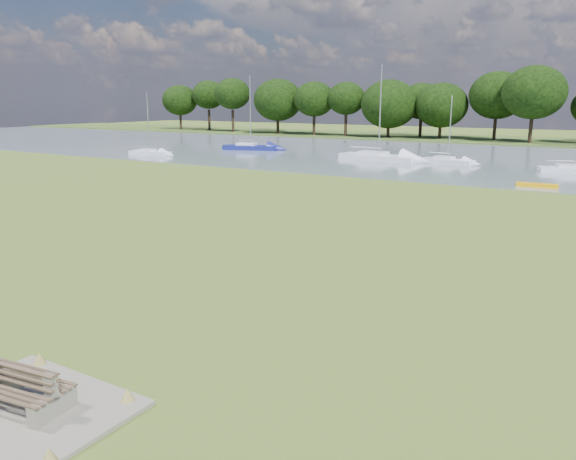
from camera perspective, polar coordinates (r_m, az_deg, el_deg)
The scene contains 12 objects.
ground at distance 23.44m, azimuth 4.40°, elevation -2.58°, with size 220.00×220.00×0.00m, color olive.
river at distance 63.30m, azimuth 21.99°, elevation 6.49°, with size 220.00×40.00×0.10m, color slate.
far_bank at distance 92.93m, azimuth 25.14°, elevation 8.05°, with size 220.00×20.00×0.40m, color #4C6626.
concrete_pad at distance 13.42m, azimuth -25.04°, elevation -16.19°, with size 4.20×3.20×0.10m, color gray.
bench_pair at distance 13.21m, azimuth -25.24°, elevation -14.44°, with size 1.99×1.32×1.01m.
kayak at distance 44.92m, azimuth 23.98°, elevation 4.18°, with size 2.85×0.66×0.28m, color #FCAC07.
tree_line at distance 89.37m, azimuth 22.28°, elevation 12.13°, with size 131.63×8.58×10.38m.
sailboat_0 at distance 71.55m, azimuth -3.87°, elevation 8.54°, with size 7.21×3.97×9.07m.
sailboat_1 at distance 60.26m, azimuth 9.10°, elevation 7.52°, with size 8.65×3.21×9.74m.
sailboat_2 at distance 66.72m, azimuth -13.90°, elevation 7.75°, with size 5.31×1.70×7.07m.
sailboat_4 at distance 55.35m, azimuth 27.04°, elevation 5.67°, with size 6.03×3.48×8.50m.
sailboat_5 at distance 58.48m, azimuth 15.90°, elevation 6.92°, with size 5.40×2.56×6.60m.
Camera 1 is at (10.11, -20.16, 6.36)m, focal length 35.00 mm.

